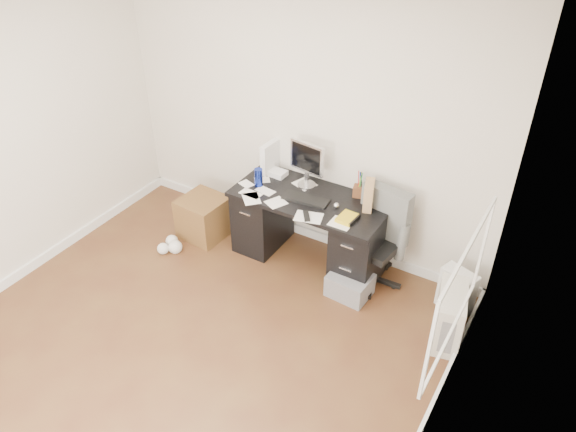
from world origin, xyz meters
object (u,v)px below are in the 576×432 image
Objects in this scene: desk at (310,227)px; keyboard at (306,199)px; office_chair at (375,240)px; pc_tower at (449,316)px; lcd_monitor at (307,165)px; wicker_basket at (204,217)px.

desk is 0.37m from keyboard.
office_chair is at bearing 2.38° from keyboard.
pc_tower is at bearing -12.41° from desk.
lcd_monitor is 0.35m from keyboard.
office_chair is 0.96m from pc_tower.
pc_tower reaches higher than wicker_basket.
desk is 3.38× the size of keyboard.
keyboard is 1.65m from pc_tower.
office_chair is 1.92× the size of pc_tower.
desk is at bearing -170.22° from office_chair.
office_chair reaches higher than keyboard.
office_chair reaches higher than desk.
office_chair is (0.68, 0.02, 0.09)m from desk.
office_chair reaches higher than wicker_basket.
lcd_monitor is at bearing 111.58° from keyboard.
keyboard reaches higher than desk.
wicker_basket is at bearing -151.91° from lcd_monitor.
desk is 3.16× the size of lcd_monitor.
lcd_monitor is 1.34m from wicker_basket.
office_chair is (0.69, 0.10, -0.28)m from keyboard.
keyboard reaches higher than wicker_basket.
pc_tower is (0.86, -0.36, -0.23)m from office_chair.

